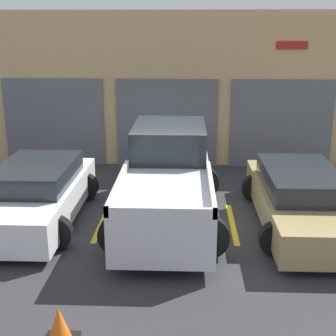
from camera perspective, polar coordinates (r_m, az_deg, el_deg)
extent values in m
plane|color=#2D2D30|center=(11.73, 0.20, -3.72)|extent=(28.00, 28.00, 0.00)
cube|color=tan|center=(14.39, 0.70, 9.56)|extent=(12.34, 0.60, 4.58)
cube|color=#595B60|center=(14.77, -13.68, 5.45)|extent=(3.04, 0.08, 2.64)
cube|color=#595B60|center=(14.22, -0.16, 5.50)|extent=(3.04, 0.08, 2.64)
cube|color=#595B60|center=(14.49, 13.63, 5.24)|extent=(3.04, 0.08, 2.64)
cube|color=#B21E19|center=(14.26, 14.89, 14.27)|extent=(0.90, 0.03, 0.22)
cube|color=silver|center=(10.08, -0.12, -3.03)|extent=(1.84, 5.05, 0.93)
cube|color=#1E2328|center=(11.17, 0.19, 3.46)|extent=(1.69, 2.27, 0.74)
cube|color=silver|center=(8.90, -6.09, -2.06)|extent=(0.08, 2.78, 0.18)
cube|color=silver|center=(8.82, 5.28, -2.22)|extent=(0.08, 2.78, 0.18)
cube|color=silver|center=(7.56, -0.92, -5.49)|extent=(1.84, 0.08, 0.18)
cylinder|color=black|center=(11.70, -3.74, -1.65)|extent=(0.83, 0.22, 0.83)
cylinder|color=black|center=(11.65, 4.19, -1.75)|extent=(0.83, 0.22, 0.83)
cylinder|color=black|center=(8.81, -5.86, -8.14)|extent=(0.83, 0.22, 0.83)
cylinder|color=black|center=(8.74, 4.80, -8.34)|extent=(0.83, 0.22, 0.83)
cube|color=white|center=(10.65, -15.69, -3.71)|extent=(1.74, 4.31, 0.69)
cube|color=#1E2328|center=(10.57, -15.76, -0.63)|extent=(1.53, 2.37, 0.44)
cylinder|color=black|center=(12.13, -17.17, -2.09)|extent=(0.68, 0.22, 0.68)
cylinder|color=black|center=(11.72, -10.13, -2.26)|extent=(0.68, 0.22, 0.68)
cylinder|color=black|center=(9.31, -13.59, -7.64)|extent=(0.68, 0.22, 0.68)
cube|color=#9E8956|center=(10.44, 15.80, -4.29)|extent=(1.72, 4.65, 0.64)
cube|color=#1E2328|center=(10.37, 15.89, -1.28)|extent=(1.52, 2.56, 0.44)
cylinder|color=black|center=(11.67, 10.58, -2.39)|extent=(0.66, 0.22, 0.66)
cylinder|color=black|center=(11.98, 17.71, -2.42)|extent=(0.66, 0.22, 0.66)
cylinder|color=black|center=(9.04, 13.09, -8.43)|extent=(0.66, 0.22, 0.66)
cube|color=gold|center=(10.49, -7.98, -6.45)|extent=(0.12, 2.20, 0.01)
cube|color=gold|center=(10.38, 7.85, -6.70)|extent=(0.12, 2.20, 0.01)
cone|color=orange|center=(6.79, -13.09, -18.21)|extent=(0.36, 0.36, 0.55)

